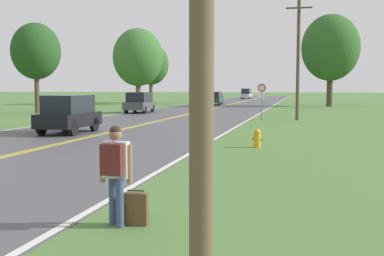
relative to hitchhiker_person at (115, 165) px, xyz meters
name	(u,v)px	position (x,y,z in m)	size (l,w,h in m)	color
hitchhiker_person	(115,165)	(0.00, 0.00, 0.00)	(0.57, 0.41, 1.69)	#38476B
suitcase	(136,209)	(0.30, 0.16, -0.76)	(0.42, 0.16, 0.60)	brown
fire_hydrant	(257,138)	(1.27, 11.11, -0.67)	(0.43, 0.27, 0.73)	gold
traffic_sign	(262,93)	(0.05, 26.53, 0.90)	(0.60, 0.10, 2.57)	gray
utility_pole_midground	(298,58)	(2.48, 27.05, 3.30)	(1.80, 0.24, 8.36)	brown
tree_left_verge	(36,51)	(-20.24, 31.13, 4.42)	(4.32, 4.32, 7.96)	brown
tree_behind_sign	(331,48)	(5.79, 52.41, 5.91)	(6.83, 6.83, 10.90)	#473828
tree_mid_treeline	(151,64)	(-18.91, 59.48, 4.53)	(5.16, 5.16, 8.56)	brown
tree_right_cluster	(138,57)	(-18.98, 54.17, 5.24)	(6.71, 6.71, 10.16)	brown
car_black_suv_approaching	(69,113)	(-8.52, 14.63, -0.03)	(1.91, 3.93, 1.92)	black
car_dark_grey_van_mid_near	(140,102)	(-11.50, 33.61, -0.07)	(2.10, 4.26, 1.84)	black
car_dark_green_van_mid_far	(214,98)	(-8.61, 54.27, -0.15)	(2.07, 3.99, 1.69)	black
car_dark_blue_hatchback_receding	(216,97)	(-10.23, 64.31, -0.26)	(1.81, 3.67, 1.44)	black
car_silver_van_distant	(246,94)	(-8.29, 86.57, -0.02)	(1.88, 4.43, 2.00)	black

